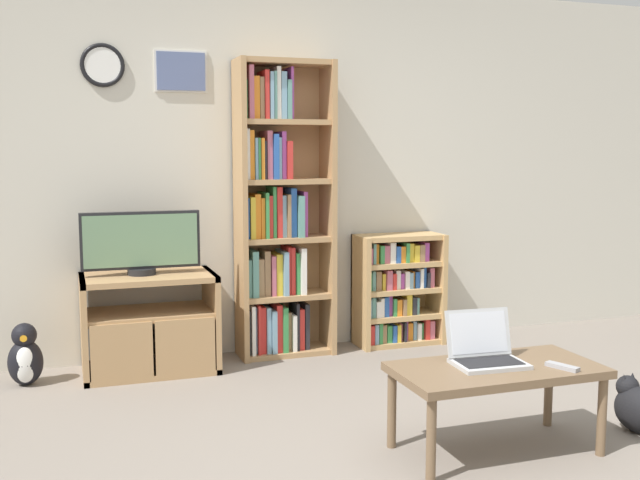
# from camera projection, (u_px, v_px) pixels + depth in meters

# --- Properties ---
(ground_plane) EXTENTS (18.00, 18.00, 0.00)m
(ground_plane) POSITION_uv_depth(u_px,v_px,m) (431.00, 476.00, 3.32)
(ground_plane) COLOR gray
(wall_back) EXTENTS (6.68, 0.09, 2.60)m
(wall_back) POSITION_uv_depth(u_px,v_px,m) (283.00, 168.00, 5.34)
(wall_back) COLOR beige
(wall_back) RESTS_ON ground_plane
(tv_stand) EXTENTS (0.85, 0.50, 0.64)m
(tv_stand) POSITION_uv_depth(u_px,v_px,m) (150.00, 323.00, 4.84)
(tv_stand) COLOR tan
(tv_stand) RESTS_ON ground_plane
(television) EXTENTS (0.75, 0.18, 0.41)m
(television) POSITION_uv_depth(u_px,v_px,m) (141.00, 243.00, 4.78)
(television) COLOR black
(television) RESTS_ON tv_stand
(bookshelf_tall) EXTENTS (0.66, 0.30, 2.04)m
(bookshelf_tall) POSITION_uv_depth(u_px,v_px,m) (277.00, 218.00, 5.18)
(bookshelf_tall) COLOR tan
(bookshelf_tall) RESTS_ON ground_plane
(bookshelf_short) EXTENTS (0.64, 0.31, 0.82)m
(bookshelf_short) POSITION_uv_depth(u_px,v_px,m) (396.00, 290.00, 5.54)
(bookshelf_short) COLOR tan
(bookshelf_short) RESTS_ON ground_plane
(coffee_table) EXTENTS (0.98, 0.49, 0.42)m
(coffee_table) POSITION_uv_depth(u_px,v_px,m) (497.00, 376.00, 3.55)
(coffee_table) COLOR brown
(coffee_table) RESTS_ON ground_plane
(laptop) EXTENTS (0.35, 0.29, 0.25)m
(laptop) POSITION_uv_depth(u_px,v_px,m) (485.00, 351.00, 3.58)
(laptop) COLOR #B7BABC
(laptop) RESTS_ON coffee_table
(remote_near_laptop) EXTENTS (0.10, 0.16, 0.02)m
(remote_near_laptop) POSITION_uv_depth(u_px,v_px,m) (562.00, 367.00, 3.50)
(remote_near_laptop) COLOR #99999E
(remote_near_laptop) RESTS_ON coffee_table
(cat) EXTENTS (0.26, 0.46, 0.29)m
(cat) POSITION_uv_depth(u_px,v_px,m) (637.00, 407.00, 3.83)
(cat) COLOR black
(cat) RESTS_ON ground_plane
(penguin_figurine) EXTENTS (0.21, 0.19, 0.39)m
(penguin_figurine) POSITION_uv_depth(u_px,v_px,m) (25.00, 357.00, 4.57)
(penguin_figurine) COLOR black
(penguin_figurine) RESTS_ON ground_plane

